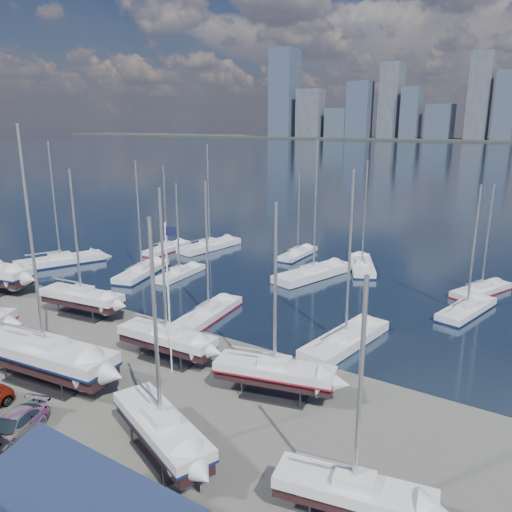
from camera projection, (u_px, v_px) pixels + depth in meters
The scene contains 21 objects.
ground at pixel (105, 368), 39.73m from camera, with size 1400.00×1400.00×0.00m, color #605E59.
sailboat_cradle_2 at pixel (82, 297), 49.94m from camera, with size 9.24×3.71×14.76m.
sailboat_cradle_3 at pixel (45, 355), 36.98m from camera, with size 12.14×4.69×18.89m.
sailboat_cradle_4 at pixel (167, 338), 40.51m from camera, with size 8.72×2.83×14.20m.
sailboat_cradle_5 at pixel (161, 428), 28.59m from camera, with size 9.03×5.47×14.27m.
sailboat_cradle_6 at pixel (274, 372), 35.06m from camera, with size 8.88×4.39×14.00m.
sailboat_cradle_7 at pixel (354, 492), 23.69m from camera, with size 7.90×3.60×12.72m.
sailboat_moored_0 at pixel (61, 262), 68.73m from camera, with size 7.57×12.02×17.45m.
sailboat_moored_1 at pixel (167, 249), 75.92m from camera, with size 3.23×9.21×13.51m.
sailboat_moored_2 at pixel (210, 247), 77.18m from camera, with size 4.49×11.32×16.62m.
sailboat_moored_3 at pixel (142, 273), 64.01m from camera, with size 5.55×10.54×15.17m.
sailboat_moored_4 at pixel (180, 274), 63.30m from camera, with size 2.97×8.39×12.42m.
sailboat_moored_5 at pixel (298, 255), 72.82m from camera, with size 2.64×8.72×12.95m.
sailboat_moored_6 at pixel (209, 314), 50.04m from camera, with size 3.88×9.84×14.32m.
sailboat_moored_7 at pixel (313, 275), 62.98m from camera, with size 6.31×12.28×17.86m.
sailboat_moored_8 at pixel (362, 267), 66.65m from camera, with size 6.92×10.25×15.00m.
sailboat_moored_9 at pixel (345, 342), 43.76m from camera, with size 4.37×10.93×16.04m.
sailboat_moored_10 at pixel (467, 311), 51.04m from camera, with size 4.53×9.58×13.81m.
sailboat_moored_11 at pixel (481, 291), 57.00m from camera, with size 5.61×9.07×13.15m.
car_d at pixel (13, 427), 30.78m from camera, with size 2.12×5.22×1.52m, color gray.
flagpole at pixel (169, 289), 37.31m from camera, with size 1.05×0.12×11.94m.
Camera 1 is at (29.79, -33.67, 18.88)m, focal length 35.00 mm.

